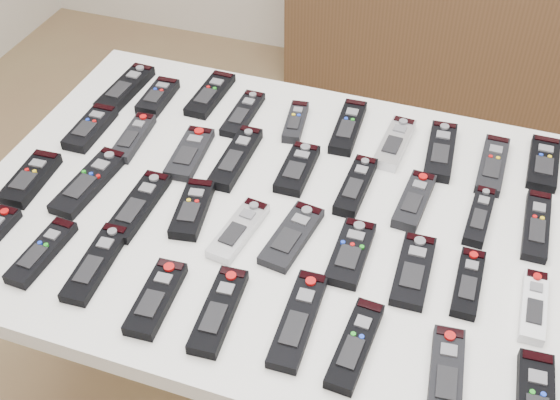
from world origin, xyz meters
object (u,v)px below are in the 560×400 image
(remote_19, at_px, (30,179))
(remote_31, at_px, (96,263))
(remote_3, at_px, (243,114))
(remote_23, at_px, (239,230))
(remote_8, at_px, (492,165))
(remote_26, at_px, (413,271))
(remote_34, at_px, (298,320))
(remote_36, at_px, (446,374))
(remote_7, at_px, (440,151))
(remote_20, at_px, (89,182))
(remote_14, at_px, (297,169))
(remote_32, at_px, (156,298))
(remote_33, at_px, (219,311))
(remote_4, at_px, (296,122))
(remote_10, at_px, (90,128))
(remote_16, at_px, (414,201))
(remote_0, at_px, (125,88))
(remote_12, at_px, (190,153))
(remote_17, at_px, (480,216))
(remote_28, at_px, (534,306))
(remote_24, at_px, (292,236))
(remote_11, at_px, (133,137))
(table, at_px, (280,228))
(remote_9, at_px, (543,163))
(sideboard, at_px, (505,20))
(remote_1, at_px, (158,97))
(remote_2, at_px, (210,94))
(remote_25, at_px, (351,253))
(remote_5, at_px, (348,127))
(remote_13, at_px, (236,158))
(remote_15, at_px, (356,186))
(remote_18, at_px, (537,225))
(remote_35, at_px, (355,345))
(remote_27, at_px, (468,283))

(remote_19, relative_size, remote_31, 0.84)
(remote_3, bearing_deg, remote_23, -69.67)
(remote_8, height_order, remote_26, same)
(remote_34, xyz_separation_m, remote_36, (0.26, -0.03, 0.00))
(remote_7, bearing_deg, remote_20, -157.10)
(remote_14, xyz_separation_m, remote_32, (-0.12, -0.42, 0.00))
(remote_14, bearing_deg, remote_33, -92.26)
(remote_23, bearing_deg, remote_19, -172.23)
(remote_4, height_order, remote_10, remote_10)
(remote_16, height_order, remote_19, same)
(remote_0, xyz_separation_m, remote_12, (0.25, -0.18, -0.00))
(remote_17, xyz_separation_m, remote_28, (0.12, -0.20, -0.00))
(remote_7, bearing_deg, remote_26, -92.13)
(remote_33, bearing_deg, remote_12, 117.06)
(remote_14, height_order, remote_23, remote_14)
(remote_24, bearing_deg, remote_11, 165.60)
(table, bearing_deg, remote_9, 31.91)
(remote_32, bearing_deg, sideboard, 72.72)
(remote_12, xyz_separation_m, remote_16, (0.49, 0.01, 0.00))
(remote_17, bearing_deg, remote_1, 170.53)
(remote_3, bearing_deg, remote_2, 155.28)
(remote_16, bearing_deg, remote_26, -75.10)
(remote_36, bearing_deg, remote_25, 129.94)
(remote_5, xyz_separation_m, remote_16, (0.19, -0.20, 0.00))
(remote_11, bearing_deg, remote_13, -2.67)
(remote_8, xyz_separation_m, remote_34, (-0.27, -0.53, 0.00))
(remote_31, xyz_separation_m, remote_36, (0.65, -0.03, 0.00))
(remote_4, bearing_deg, remote_11, -160.04)
(sideboard, bearing_deg, remote_15, -91.41)
(table, xyz_separation_m, remote_25, (0.17, -0.09, 0.07))
(remote_32, bearing_deg, remote_18, 30.02)
(remote_8, distance_m, remote_34, 0.60)
(remote_9, distance_m, remote_12, 0.77)
(remote_13, height_order, remote_28, remote_13)
(remote_1, xyz_separation_m, remote_17, (0.79, -0.17, -0.00))
(remote_18, relative_size, remote_23, 1.13)
(remote_5, xyz_separation_m, remote_14, (-0.06, -0.18, -0.00))
(remote_4, relative_size, remote_15, 0.80)
(table, xyz_separation_m, remote_35, (0.23, -0.29, 0.07))
(remote_19, relative_size, remote_36, 0.92)
(remote_9, relative_size, remote_11, 1.05)
(remote_11, distance_m, remote_27, 0.80)
(remote_10, bearing_deg, remote_11, -0.28)
(remote_1, height_order, remote_33, same)
(remote_14, bearing_deg, remote_9, 20.30)
(remote_4, xyz_separation_m, remote_36, (0.44, -0.57, 0.00))
(remote_5, relative_size, remote_36, 1.08)
(remote_14, bearing_deg, sideboard, 75.96)
(remote_28, distance_m, remote_36, 0.22)
(remote_9, bearing_deg, remote_16, -138.52)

